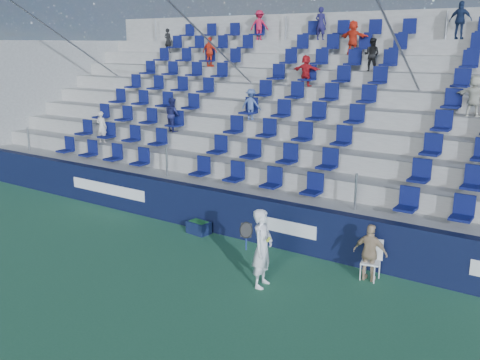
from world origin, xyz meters
name	(u,v)px	position (x,y,z in m)	size (l,w,h in m)	color
ground	(162,278)	(0.00, 0.00, 0.00)	(70.00, 70.00, 0.00)	#30714D
sponsor_wall	(241,216)	(0.00, 3.15, 0.60)	(24.00, 0.32, 1.20)	black
grandstand	(326,133)	(0.00, 8.24, 2.14)	(24.00, 8.17, 6.63)	#AAAAA4
tennis_player	(262,248)	(2.04, 0.94, 0.86)	(0.69, 0.68, 1.72)	white
line_judge_chair	(372,257)	(3.84, 2.64, 0.51)	(0.47, 0.48, 0.90)	white
line_judge	(370,253)	(3.84, 2.50, 0.65)	(0.76, 0.32, 1.29)	tan
ball_bin	(199,227)	(-1.14, 2.75, 0.19)	(0.66, 0.47, 0.35)	#101B3E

